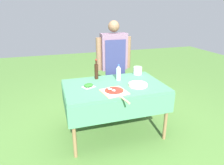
{
  "coord_description": "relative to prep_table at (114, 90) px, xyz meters",
  "views": [
    {
      "loc": [
        -0.82,
        -2.54,
        1.81
      ],
      "look_at": [
        -0.03,
        0.0,
        0.82
      ],
      "focal_mm": 32.0,
      "sensor_mm": 36.0,
      "label": 1
    }
  ],
  "objects": [
    {
      "name": "ground_plane",
      "position": [
        0.0,
        0.0,
        -0.7
      ],
      "size": [
        12.0,
        12.0,
        0.0
      ],
      "primitive_type": "plane",
      "color": "#517F38"
    },
    {
      "name": "water_bottle",
      "position": [
        0.12,
        0.18,
        0.2
      ],
      "size": [
        0.07,
        0.07,
        0.24
      ],
      "color": "silver",
      "rests_on": "prep_table"
    },
    {
      "name": "pizza_on_peel",
      "position": [
        -0.08,
        -0.27,
        0.1
      ],
      "size": [
        0.35,
        0.56,
        0.05
      ],
      "rotation": [
        0.0,
        0.0,
        0.17
      ],
      "color": "#D1B27F",
      "rests_on": "prep_table"
    },
    {
      "name": "herb_container",
      "position": [
        -0.37,
        0.03,
        0.11
      ],
      "size": [
        0.19,
        0.18,
        0.05
      ],
      "rotation": [
        0.0,
        0.0,
        0.43
      ],
      "color": "silver",
      "rests_on": "prep_table"
    },
    {
      "name": "plate_stack",
      "position": [
        0.31,
        -0.13,
        0.1
      ],
      "size": [
        0.27,
        0.27,
        0.03
      ],
      "color": "beige",
      "rests_on": "prep_table"
    },
    {
      "name": "person_cook",
      "position": [
        0.2,
        0.66,
        0.27
      ],
      "size": [
        0.61,
        0.2,
        1.64
      ],
      "rotation": [
        0.0,
        0.0,
        3.14
      ],
      "color": "#333D56",
      "rests_on": "ground"
    },
    {
      "name": "prep_table",
      "position": [
        0.0,
        0.0,
        0.0
      ],
      "size": [
        1.43,
        0.93,
        0.78
      ],
      "color": "#478960",
      "rests_on": "ground"
    },
    {
      "name": "mixing_tub",
      "position": [
        0.52,
        0.36,
        0.15
      ],
      "size": [
        0.14,
        0.14,
        0.13
      ],
      "primitive_type": "cylinder",
      "color": "silver",
      "rests_on": "prep_table"
    },
    {
      "name": "oil_bottle",
      "position": [
        -0.18,
        0.34,
        0.21
      ],
      "size": [
        0.06,
        0.06,
        0.31
      ],
      "color": "black",
      "rests_on": "prep_table"
    }
  ]
}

